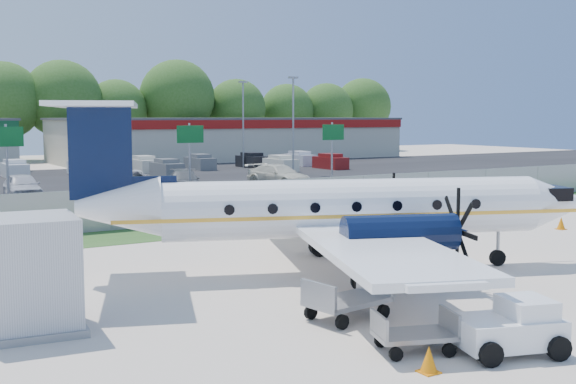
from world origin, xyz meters
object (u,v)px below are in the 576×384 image
pushback_tug (512,327)px  baggage_cart_near (415,334)px  service_container (27,278)px  aircraft (341,208)px  baggage_cart_far (347,300)px

pushback_tug → baggage_cart_near: pushback_tug is taller
service_container → aircraft: bearing=7.9°
baggage_cart_near → pushback_tug: bearing=-32.3°
service_container → pushback_tug: bearing=-39.7°
aircraft → baggage_cart_near: 8.85m
aircraft → baggage_cart_far: 6.11m
baggage_cart_far → service_container: (-7.54, 3.37, 0.83)m
aircraft → service_container: bearing=-172.1°
aircraft → baggage_cart_near: size_ratio=9.19×
baggage_cart_far → service_container: 8.30m
baggage_cart_near → service_container: (-7.25, 6.40, 0.92)m
aircraft → baggage_cart_near: bearing=-114.2°
aircraft → pushback_tug: aircraft is taller
pushback_tug → baggage_cart_near: bearing=147.7°
baggage_cart_near → service_container: size_ratio=0.71×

